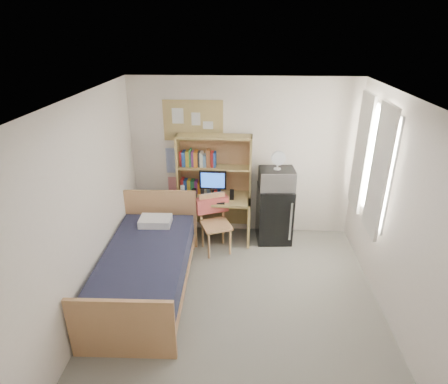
# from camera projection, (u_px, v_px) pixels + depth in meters

# --- Properties ---
(floor) EXTENTS (3.60, 4.20, 0.02)m
(floor) POSITION_uv_depth(u_px,v_px,m) (238.00, 312.00, 4.69)
(floor) COLOR gray
(floor) RESTS_ON ground
(ceiling) EXTENTS (3.60, 4.20, 0.02)m
(ceiling) POSITION_uv_depth(u_px,v_px,m) (243.00, 102.00, 3.63)
(ceiling) COLOR white
(ceiling) RESTS_ON wall_back
(wall_back) EXTENTS (3.60, 0.04, 2.60)m
(wall_back) POSITION_uv_depth(u_px,v_px,m) (242.00, 159.00, 6.07)
(wall_back) COLOR white
(wall_back) RESTS_ON floor
(wall_left) EXTENTS (0.04, 4.20, 2.60)m
(wall_left) POSITION_uv_depth(u_px,v_px,m) (82.00, 216.00, 4.25)
(wall_left) COLOR white
(wall_left) RESTS_ON floor
(wall_right) EXTENTS (0.04, 4.20, 2.60)m
(wall_right) POSITION_uv_depth(u_px,v_px,m) (406.00, 225.00, 4.07)
(wall_right) COLOR white
(wall_right) RESTS_ON floor
(window_unit) EXTENTS (0.10, 1.40, 1.70)m
(window_unit) POSITION_uv_depth(u_px,v_px,m) (372.00, 162.00, 5.04)
(window_unit) COLOR white
(window_unit) RESTS_ON wall_right
(curtain_left) EXTENTS (0.04, 0.55, 1.70)m
(curtain_left) POSITION_uv_depth(u_px,v_px,m) (379.00, 172.00, 4.68)
(curtain_left) COLOR silver
(curtain_left) RESTS_ON wall_right
(curtain_right) EXTENTS (0.04, 0.55, 1.70)m
(curtain_right) POSITION_uv_depth(u_px,v_px,m) (361.00, 152.00, 5.41)
(curtain_right) COLOR silver
(curtain_right) RESTS_ON wall_right
(bulletin_board) EXTENTS (0.94, 0.03, 0.64)m
(bulletin_board) POSITION_uv_depth(u_px,v_px,m) (193.00, 121.00, 5.84)
(bulletin_board) COLOR tan
(bulletin_board) RESTS_ON wall_back
(poster_wave) EXTENTS (0.30, 0.01, 0.42)m
(poster_wave) POSITION_uv_depth(u_px,v_px,m) (175.00, 161.00, 6.14)
(poster_wave) COLOR #2844A1
(poster_wave) RESTS_ON wall_back
(poster_japan) EXTENTS (0.28, 0.01, 0.36)m
(poster_japan) POSITION_uv_depth(u_px,v_px,m) (177.00, 187.00, 6.33)
(poster_japan) COLOR red
(poster_japan) RESTS_ON wall_back
(desk) EXTENTS (1.22, 0.64, 0.75)m
(desk) POSITION_uv_depth(u_px,v_px,m) (214.00, 218.00, 6.18)
(desk) COLOR tan
(desk) RESTS_ON floor
(desk_chair) EXTENTS (0.60, 0.60, 0.93)m
(desk_chair) POSITION_uv_depth(u_px,v_px,m) (216.00, 225.00, 5.78)
(desk_chair) COLOR tan
(desk_chair) RESTS_ON floor
(mini_fridge) EXTENTS (0.58, 0.58, 0.93)m
(mini_fridge) POSITION_uv_depth(u_px,v_px,m) (274.00, 214.00, 6.12)
(mini_fridge) COLOR black
(mini_fridge) RESTS_ON floor
(bed) EXTENTS (1.14, 2.20, 0.60)m
(bed) POSITION_uv_depth(u_px,v_px,m) (146.00, 272.00, 4.95)
(bed) COLOR #1B1D32
(bed) RESTS_ON floor
(hutch) EXTENTS (1.20, 0.34, 0.98)m
(hutch) POSITION_uv_depth(u_px,v_px,m) (214.00, 165.00, 5.96)
(hutch) COLOR tan
(hutch) RESTS_ON desk
(monitor) EXTENTS (0.42, 0.05, 0.45)m
(monitor) POSITION_uv_depth(u_px,v_px,m) (213.00, 186.00, 5.88)
(monitor) COLOR black
(monitor) RESTS_ON desk
(keyboard) EXTENTS (0.40, 0.14, 0.02)m
(keyboard) POSITION_uv_depth(u_px,v_px,m) (212.00, 202.00, 5.84)
(keyboard) COLOR black
(keyboard) RESTS_ON desk
(speaker_left) EXTENTS (0.07, 0.07, 0.16)m
(speaker_left) POSITION_uv_depth(u_px,v_px,m) (194.00, 193.00, 5.96)
(speaker_left) COLOR black
(speaker_left) RESTS_ON desk
(speaker_right) EXTENTS (0.07, 0.07, 0.16)m
(speaker_right) POSITION_uv_depth(u_px,v_px,m) (232.00, 195.00, 5.91)
(speaker_right) COLOR black
(speaker_right) RESTS_ON desk
(water_bottle) EXTENTS (0.07, 0.07, 0.22)m
(water_bottle) POSITION_uv_depth(u_px,v_px,m) (183.00, 192.00, 5.93)
(water_bottle) COLOR white
(water_bottle) RESTS_ON desk
(hoodie) EXTENTS (0.53, 0.33, 0.24)m
(hoodie) POSITION_uv_depth(u_px,v_px,m) (212.00, 205.00, 5.85)
(hoodie) COLOR #CF544E
(hoodie) RESTS_ON desk_chair
(microwave) EXTENTS (0.57, 0.45, 0.31)m
(microwave) POSITION_uv_depth(u_px,v_px,m) (277.00, 179.00, 5.84)
(microwave) COLOR silver
(microwave) RESTS_ON mini_fridge
(desk_fan) EXTENTS (0.23, 0.23, 0.27)m
(desk_fan) POSITION_uv_depth(u_px,v_px,m) (278.00, 161.00, 5.72)
(desk_fan) COLOR white
(desk_fan) RESTS_ON microwave
(pillow) EXTENTS (0.46, 0.33, 0.11)m
(pillow) POSITION_uv_depth(u_px,v_px,m) (155.00, 221.00, 5.49)
(pillow) COLOR white
(pillow) RESTS_ON bed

